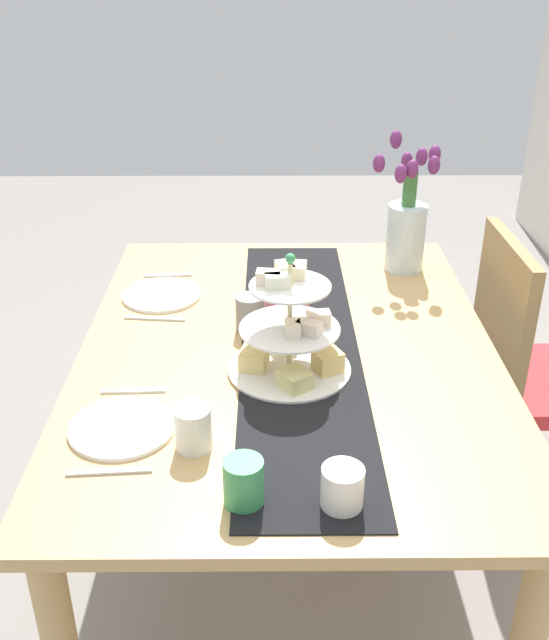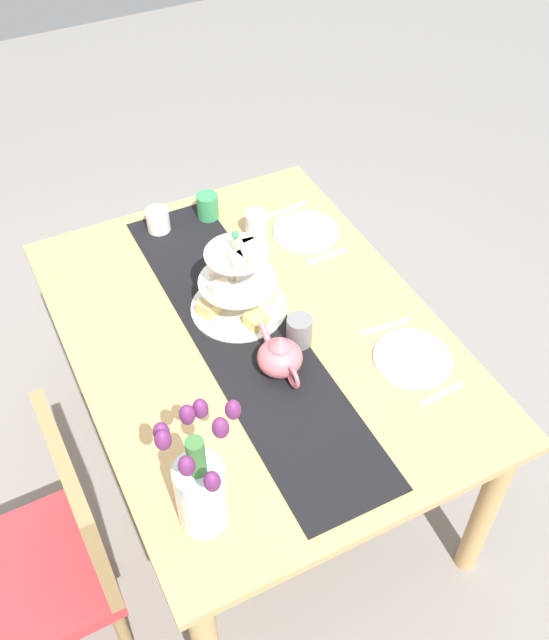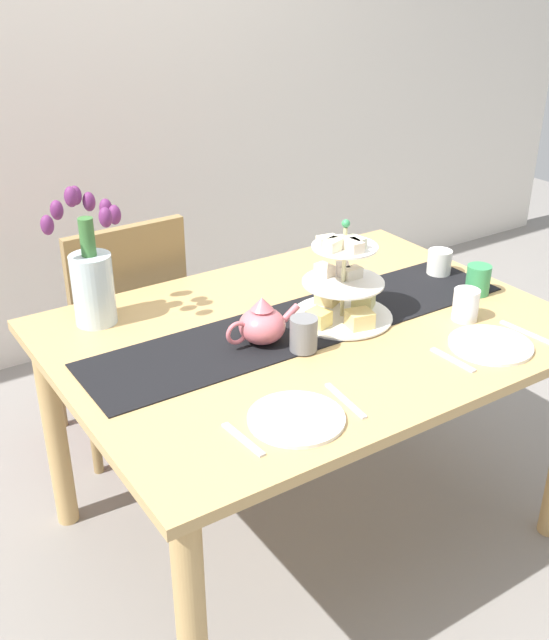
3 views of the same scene
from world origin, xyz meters
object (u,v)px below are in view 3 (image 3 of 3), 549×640
at_px(fork_left, 243,439).
at_px(knife_left, 345,401).
at_px(tulip_vase, 92,275).
at_px(mug_orange, 478,280).
at_px(fork_right, 453,360).
at_px(cream_jug, 439,262).
at_px(mug_grey, 304,334).
at_px(mug_white_text, 466,305).
at_px(dinner_plate_right, 491,345).
at_px(teapot, 262,324).
at_px(dining_table, 310,358).
at_px(tiered_cake_stand, 343,290).
at_px(chair_left, 120,325).
at_px(dinner_plate_left, 296,418).
at_px(knife_right, 526,332).

xyz_separation_m(fork_left, knife_left, (0.29, 0.00, 0.00)).
relative_size(tulip_vase, mug_orange, 4.50).
bearing_deg(knife_left, fork_right, 0.00).
xyz_separation_m(cream_jug, mug_orange, (-0.01, -0.18, 0.01)).
xyz_separation_m(mug_grey, mug_white_text, (0.51, -0.10, -0.00)).
bearing_deg(fork_right, dinner_plate_right, 0.00).
xyz_separation_m(teapot, mug_orange, (0.75, -0.10, -0.01)).
bearing_deg(fork_right, mug_white_text, 37.47).
xyz_separation_m(knife_left, mug_white_text, (0.57, 0.16, 0.04)).
bearing_deg(knife_left, dining_table, 66.34).
bearing_deg(mug_white_text, dining_table, 153.65).
height_order(dining_table, teapot, teapot).
xyz_separation_m(fork_right, mug_orange, (0.38, 0.27, 0.04)).
relative_size(dinner_plate_right, mug_white_text, 2.42).
bearing_deg(mug_grey, tiered_cake_stand, 25.46).
height_order(dining_table, mug_orange, mug_orange).
bearing_deg(dinner_plate_right, mug_grey, 149.27).
distance_m(chair_left, cream_jug, 1.14).
bearing_deg(tulip_vase, dining_table, -36.83).
bearing_deg(dinner_plate_right, mug_orange, 49.18).
bearing_deg(mug_orange, dining_table, 170.63).
xyz_separation_m(dinner_plate_left, dinner_plate_right, (0.65, 0.00, 0.00)).
distance_m(chair_left, dinner_plate_left, 1.15).
distance_m(dining_table, dinner_plate_left, 0.49).
xyz_separation_m(tiered_cake_stand, tulip_vase, (-0.62, 0.38, 0.06)).
xyz_separation_m(cream_jug, knife_right, (-0.10, -0.45, -0.04)).
height_order(teapot, cream_jug, teapot).
relative_size(dinner_plate_right, knife_right, 1.35).
height_order(dining_table, tulip_vase, tulip_vase).
height_order(knife_left, mug_orange, mug_orange).
relative_size(chair_left, fork_left, 6.07).
xyz_separation_m(dinner_plate_right, knife_right, (0.14, 0.00, -0.00)).
distance_m(dinner_plate_right, mug_white_text, 0.18).
bearing_deg(mug_grey, dining_table, 45.80).
bearing_deg(tiered_cake_stand, dinner_plate_left, -138.90).
height_order(dinner_plate_left, dinner_plate_right, same).
height_order(dinner_plate_right, knife_right, dinner_plate_right).
xyz_separation_m(dining_table, dinner_plate_left, (-0.30, -0.36, 0.11)).
distance_m(dinner_plate_right, fork_right, 0.15).
bearing_deg(fork_right, tulip_vase, 133.63).
height_order(dining_table, dinner_plate_right, dinner_plate_right).
distance_m(dining_table, dinner_plate_right, 0.51).
relative_size(teapot, dinner_plate_left, 1.04).
bearing_deg(chair_left, knife_left, -83.27).
xyz_separation_m(dining_table, mug_white_text, (0.41, -0.20, 0.15)).
distance_m(chair_left, mug_grey, 0.93).
distance_m(dining_table, knife_left, 0.41).
bearing_deg(knife_right, dinner_plate_left, 180.00).
relative_size(chair_left, fork_right, 6.07).
bearing_deg(fork_left, dinner_plate_right, 0.00).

